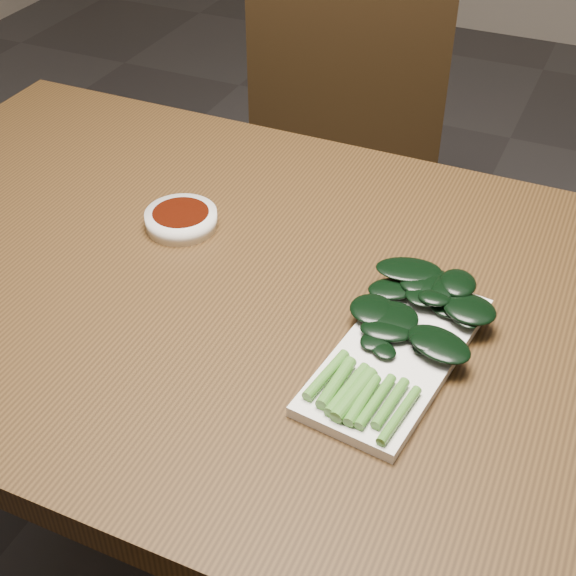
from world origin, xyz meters
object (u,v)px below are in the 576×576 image
Objects in this scene: table at (286,332)px; gai_lan at (414,319)px; chair_far at (337,177)px; serving_plate at (397,354)px; sauce_bowl at (181,219)px.

gai_lan is at bearing -5.44° from table.
chair_far is 0.90m from serving_plate.
gai_lan is (0.17, -0.02, 0.10)m from table.
chair_far is 8.67× the size of sauce_bowl.
gai_lan reaches higher than table.
chair_far is at bearing 117.01° from gai_lan.
gai_lan is (0.37, -0.73, 0.29)m from chair_far.
chair_far is 2.95× the size of serving_plate.
chair_far is at bearing 105.41° from table.
gai_lan reaches higher than serving_plate.
chair_far is (-0.20, 0.71, -0.19)m from table.
chair_far reaches higher than table.
chair_far reaches higher than sauce_bowl.
table is at bearing 174.56° from gai_lan.
chair_far is 0.86m from gai_lan.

